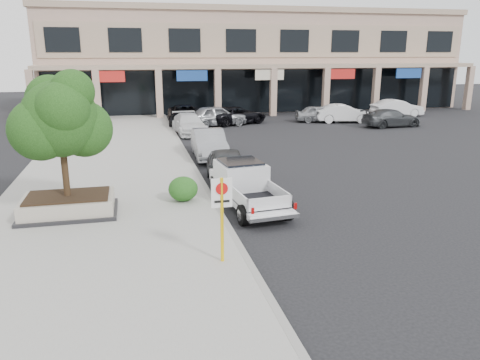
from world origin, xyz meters
name	(u,v)px	position (x,y,z in m)	size (l,w,h in m)	color
ground	(280,233)	(0.00, 0.00, 0.00)	(120.00, 120.00, 0.00)	black
sidewalk	(108,189)	(-5.50, 6.00, 0.07)	(8.00, 52.00, 0.15)	gray
curb	(203,184)	(-1.55, 6.00, 0.07)	(0.20, 52.00, 0.15)	gray
strip_mall	(254,60)	(8.00, 33.93, 4.75)	(40.55, 12.43, 9.50)	tan
planter	(69,205)	(-6.66, 2.97, 0.48)	(3.20, 2.20, 0.68)	black
planter_tree	(65,119)	(-6.52, 3.12, 3.41)	(2.90, 2.55, 4.00)	black
no_parking_sign	(222,208)	(-2.23, -1.90, 1.63)	(0.55, 0.09, 2.30)	#E8B60C
hedge	(183,189)	(-2.66, 3.54, 0.62)	(1.10, 0.99, 0.94)	#1D4915
pickup_truck	(249,187)	(-0.35, 2.70, 0.79)	(1.85, 5.01, 1.58)	silver
curb_car_a	(228,167)	(-0.45, 5.96, 0.73)	(1.74, 4.31, 1.47)	#2E3033
curb_car_b	(209,144)	(-0.40, 11.30, 0.76)	(1.61, 4.62, 1.52)	gray
curb_car_c	(189,124)	(-0.50, 19.11, 0.69)	(1.94, 4.77, 1.39)	silver
curb_car_d	(185,115)	(-0.33, 23.33, 0.76)	(2.52, 5.48, 1.52)	black
lot_car_a	(217,116)	(2.00, 22.20, 0.79)	(1.87, 4.65, 1.58)	gray
lot_car_b	(344,113)	(12.35, 21.76, 0.73)	(1.54, 4.42, 1.46)	silver
lot_car_c	(391,118)	(14.93, 18.86, 0.67)	(1.87, 4.60, 1.33)	#303235
lot_car_d	(236,115)	(3.74, 22.96, 0.69)	(2.29, 4.96, 1.38)	black
lot_car_e	(320,114)	(10.58, 22.47, 0.67)	(1.58, 3.94, 1.34)	#93969A
lot_car_f	(397,108)	(18.49, 24.02, 0.74)	(1.57, 4.51, 1.48)	silver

